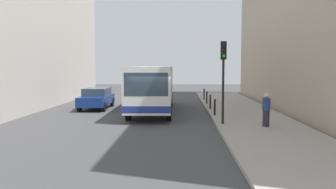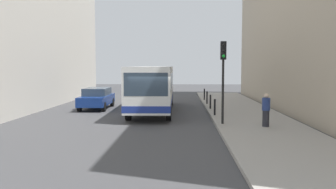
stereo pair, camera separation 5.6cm
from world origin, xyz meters
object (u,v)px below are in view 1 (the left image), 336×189
bollard_near (215,107)px  bollard_far (207,98)px  bus (153,86)px  traffic_light (223,67)px  bollard_mid (210,102)px  car_beside_bus (97,98)px  bollard_farthest (204,94)px  pedestrian_near_signal (266,110)px

bollard_near → bollard_far: (0.00, 6.32, 0.00)m
bollard_near → bollard_far: same height
bus → traffic_light: size_ratio=2.70×
bollard_near → bollard_mid: (0.00, 3.16, 0.00)m
car_beside_bus → bollard_farthest: bearing=-146.3°
bollard_near → bollard_farthest: 9.48m
bollard_mid → bollard_near: bearing=-90.0°
traffic_light → bollard_far: size_ratio=4.32×
bollard_farthest → car_beside_bus: bearing=-145.9°
bollard_farthest → pedestrian_near_signal: bearing=-81.2°
bus → bollard_farthest: bus is taller
traffic_light → bollard_mid: size_ratio=4.32×
bollard_mid → bollard_far: bearing=90.0°
bollard_near → bollard_far: bearing=90.0°
bollard_far → bollard_mid: bearing=-90.0°
traffic_light → pedestrian_near_signal: 2.95m
car_beside_bus → bollard_mid: size_ratio=4.65×
bollard_far → pedestrian_near_signal: (2.07, -10.16, 0.31)m
pedestrian_near_signal → bollard_far: bearing=70.3°
bollard_mid → bollard_far: size_ratio=1.00×
traffic_light → bollard_near: 3.91m
bus → car_beside_bus: bus is taller
traffic_light → bollard_far: bearing=90.6°
bollard_farthest → bollard_near: bearing=-90.0°
car_beside_bus → bollard_near: (7.98, -4.07, -0.16)m
traffic_light → pedestrian_near_signal: traffic_light is taller
bollard_near → pedestrian_near_signal: pedestrian_near_signal is taller
car_beside_bus → bollard_far: car_beside_bus is taller
bollard_mid → pedestrian_near_signal: (2.07, -7.00, 0.31)m
bus → bollard_near: bus is taller
traffic_light → bollard_mid: traffic_light is taller
bollard_near → bollard_mid: size_ratio=1.00×
bollard_mid → pedestrian_near_signal: pedestrian_near_signal is taller
car_beside_bus → bollard_farthest: car_beside_bus is taller
traffic_light → pedestrian_near_signal: (1.97, -0.74, -2.07)m
bus → car_beside_bus: bearing=-18.3°
car_beside_bus → bollard_far: (7.98, 2.25, -0.16)m
traffic_light → bollard_far: traffic_light is taller
bollard_mid → bus: bearing=-174.2°
car_beside_bus → bollard_mid: car_beside_bus is taller
bollard_mid → bollard_farthest: 6.32m
bus → bollard_mid: bearing=-175.0°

